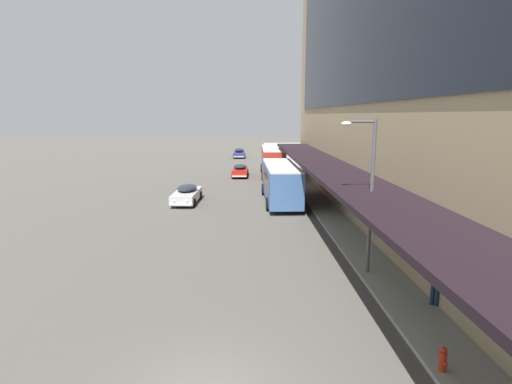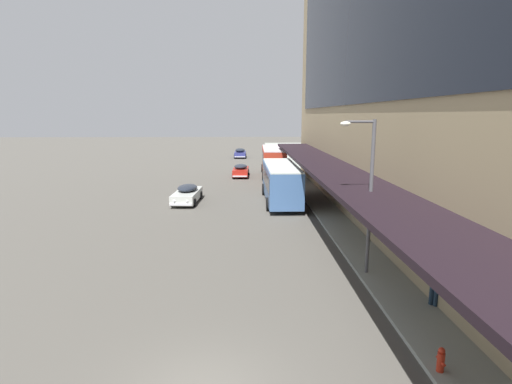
% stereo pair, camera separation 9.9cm
% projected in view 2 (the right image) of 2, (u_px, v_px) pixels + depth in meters
% --- Properties ---
extents(transit_bus_kerbside_front, '(2.72, 9.23, 3.08)m').
position_uv_depth(transit_bus_kerbside_front, '(281.00, 181.00, 31.90)').
color(transit_bus_kerbside_front, '#40659A').
rests_on(transit_bus_kerbside_front, ground).
extents(transit_bus_kerbside_rear, '(2.87, 9.69, 3.28)m').
position_uv_depth(transit_bus_kerbside_rear, '(273.00, 160.00, 45.63)').
color(transit_bus_kerbside_rear, '#B33422').
rests_on(transit_bus_kerbside_rear, ground).
extents(sedan_second_mid, '(2.11, 4.98, 1.43)m').
position_uv_depth(sedan_second_mid, '(187.00, 194.00, 32.10)').
color(sedan_second_mid, beige).
rests_on(sedan_second_mid, ground).
extents(sedan_trailing_mid, '(2.00, 4.45, 1.57)m').
position_uv_depth(sedan_trailing_mid, '(240.00, 153.00, 65.60)').
color(sedan_trailing_mid, navy).
rests_on(sedan_trailing_mid, ground).
extents(sedan_lead_mid, '(1.94, 4.55, 1.46)m').
position_uv_depth(sedan_lead_mid, '(241.00, 170.00, 45.51)').
color(sedan_lead_mid, '#A92016').
rests_on(sedan_lead_mid, ground).
extents(pedestrian_at_kerb, '(0.46, 0.47, 1.86)m').
position_uv_depth(pedestrian_at_kerb, '(435.00, 278.00, 14.33)').
color(pedestrian_at_kerb, '#1A2C3D').
rests_on(pedestrian_at_kerb, sidewalk_kerb).
extents(street_lamp, '(1.50, 0.28, 6.63)m').
position_uv_depth(street_lamp, '(367.00, 185.00, 16.82)').
color(street_lamp, '#4C4C51').
rests_on(street_lamp, sidewalk_kerb).
extents(fire_hydrant, '(0.20, 0.40, 0.70)m').
position_uv_depth(fire_hydrant, '(441.00, 360.00, 10.72)').
color(fire_hydrant, '#B72916').
rests_on(fire_hydrant, sidewalk_kerb).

